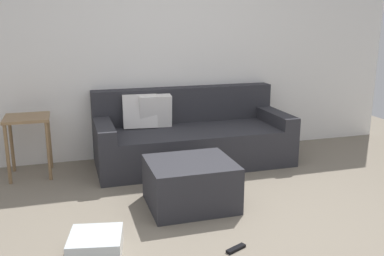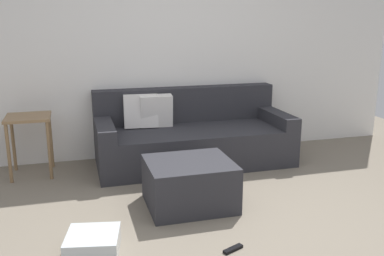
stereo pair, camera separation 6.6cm
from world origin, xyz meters
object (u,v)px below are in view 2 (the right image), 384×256
object	(u,v)px
ottoman	(189,183)
remote_near_ottoman	(233,249)
couch_sectional	(191,137)
storage_bin	(93,243)
side_table	(29,128)

from	to	relation	value
ottoman	remote_near_ottoman	bearing A→B (deg)	-83.50
couch_sectional	storage_bin	bearing A→B (deg)	-124.83
couch_sectional	remote_near_ottoman	world-z (taller)	couch_sectional
couch_sectional	side_table	bearing A→B (deg)	178.36
couch_sectional	storage_bin	world-z (taller)	couch_sectional
remote_near_ottoman	ottoman	bearing A→B (deg)	72.72
side_table	couch_sectional	bearing A→B (deg)	-1.64
side_table	remote_near_ottoman	bearing A→B (deg)	-53.64
couch_sectional	storage_bin	size ratio (longest dim) A/B	5.99
ottoman	side_table	world-z (taller)	side_table
storage_bin	ottoman	bearing A→B (deg)	33.97
side_table	remote_near_ottoman	xyz separation A→B (m)	(1.52, -2.07, -0.51)
side_table	remote_near_ottoman	size ratio (longest dim) A/B	3.84
ottoman	storage_bin	world-z (taller)	ottoman
couch_sectional	remote_near_ottoman	size ratio (longest dim) A/B	13.05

